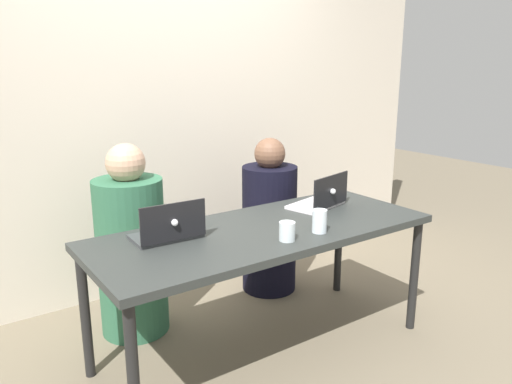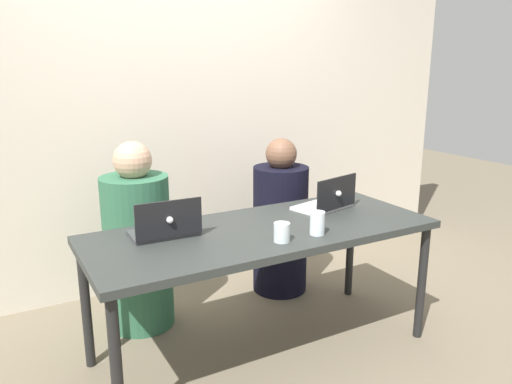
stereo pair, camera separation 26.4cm
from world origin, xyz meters
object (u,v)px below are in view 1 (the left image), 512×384
person_on_right (269,224)px  water_glass_center (287,233)px  water_glass_right (319,223)px  laptop_back_left (168,231)px  person_on_left (131,251)px  laptop_back_right (321,200)px

person_on_right → water_glass_center: person_on_right is taller
water_glass_center → water_glass_right: (0.21, 0.00, 0.01)m
laptop_back_left → person_on_left: bearing=-86.9°
laptop_back_left → water_glass_right: bearing=155.5°
person_on_right → laptop_back_left: (-0.99, -0.50, 0.29)m
laptop_back_left → laptop_back_right: size_ratio=0.88×
person_on_left → water_glass_center: (0.48, -0.84, 0.26)m
laptop_back_right → water_glass_center: bearing=18.9°
person_on_right → water_glass_right: 0.94m
laptop_back_right → water_glass_right: 0.46m
person_on_right → water_glass_center: (-0.52, -0.84, 0.28)m
person_on_right → water_glass_right: bearing=67.3°
laptop_back_right → water_glass_right: laptop_back_right is taller
person_on_left → water_glass_center: size_ratio=12.09×
laptop_back_left → water_glass_center: bearing=146.1°
person_on_left → water_glass_right: size_ratio=9.49×
person_on_left → person_on_right: size_ratio=1.05×
person_on_left → laptop_back_right: person_on_left is taller
person_on_right → laptop_back_left: person_on_right is taller
laptop_back_right → water_glass_right: bearing=33.1°
person_on_left → person_on_right: 1.00m
person_on_left → water_glass_right: bearing=143.5°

